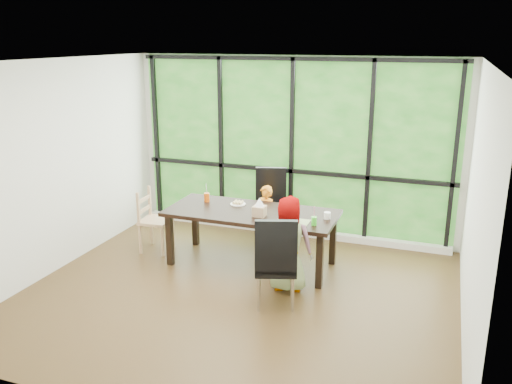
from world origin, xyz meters
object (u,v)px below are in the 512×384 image
(dining_table, at_px, (252,238))
(chair_interior_leather, at_px, (276,260))
(chair_end_beech, at_px, (156,221))
(plate_far, at_px, (238,204))
(child_older, at_px, (288,244))
(chair_window_leather, at_px, (270,206))
(green_cup, at_px, (314,221))
(orange_cup, at_px, (207,197))
(tissue_box, at_px, (259,211))
(plate_near, at_px, (288,221))
(child_toddler, at_px, (266,218))
(white_mug, at_px, (327,216))

(dining_table, bearing_deg, chair_interior_leather, -55.77)
(chair_end_beech, distance_m, plate_far, 1.23)
(chair_interior_leather, relative_size, child_older, 0.92)
(chair_interior_leather, height_order, plate_far, chair_interior_leather)
(chair_window_leather, bearing_deg, chair_end_beech, -163.10)
(green_cup, bearing_deg, orange_cup, 165.22)
(chair_interior_leather, xyz_separation_m, tissue_box, (-0.48, 0.80, 0.28))
(chair_window_leather, relative_size, tissue_box, 6.96)
(chair_end_beech, distance_m, orange_cup, 0.82)
(chair_window_leather, xyz_separation_m, orange_cup, (-0.69, -0.73, 0.27))
(plate_far, xyz_separation_m, green_cup, (1.18, -0.45, 0.05))
(chair_interior_leather, distance_m, child_older, 0.41)
(dining_table, xyz_separation_m, child_older, (0.66, -0.54, 0.21))
(tissue_box, bearing_deg, plate_near, -11.13)
(dining_table, xyz_separation_m, child_toddler, (0.00, 0.58, 0.09))
(chair_interior_leather, bearing_deg, chair_window_leather, -87.96)
(child_older, bearing_deg, child_toddler, -69.10)
(chair_end_beech, height_order, plate_far, chair_end_beech)
(chair_end_beech, relative_size, green_cup, 8.42)
(chair_window_leather, bearing_deg, plate_near, -78.55)
(child_older, bearing_deg, tissue_box, -47.94)
(chair_window_leather, xyz_separation_m, tissue_box, (0.20, -1.07, 0.28))
(dining_table, height_order, green_cup, green_cup)
(child_older, relative_size, orange_cup, 9.52)
(orange_cup, height_order, white_mug, orange_cup)
(dining_table, xyz_separation_m, chair_end_beech, (-1.44, -0.01, 0.08))
(chair_window_leather, distance_m, child_older, 1.62)
(dining_table, relative_size, white_mug, 25.99)
(orange_cup, xyz_separation_m, white_mug, (1.73, -0.15, -0.02))
(child_older, bearing_deg, green_cup, -138.64)
(dining_table, bearing_deg, child_toddler, 90.00)
(dining_table, bearing_deg, child_older, -39.35)
(plate_near, xyz_separation_m, orange_cup, (-1.30, 0.41, 0.05))
(chair_window_leather, bearing_deg, green_cup, -67.69)
(dining_table, bearing_deg, tissue_box, -42.22)
(child_toddler, relative_size, green_cup, 8.79)
(white_mug, bearing_deg, chair_window_leather, 139.88)
(green_cup, bearing_deg, chair_end_beech, 174.30)
(orange_cup, height_order, tissue_box, tissue_box)
(child_older, xyz_separation_m, plate_far, (-0.93, 0.75, 0.17))
(child_toddler, distance_m, green_cup, 1.27)
(tissue_box, bearing_deg, orange_cup, 159.53)
(child_older, bearing_deg, chair_end_beech, -23.76)
(green_cup, distance_m, tissue_box, 0.75)
(plate_near, xyz_separation_m, tissue_box, (-0.41, 0.08, 0.06))
(chair_interior_leather, relative_size, chair_end_beech, 1.20)
(dining_table, distance_m, orange_cup, 0.87)
(chair_end_beech, distance_m, green_cup, 2.38)
(chair_interior_leather, distance_m, chair_end_beech, 2.28)
(chair_window_leather, height_order, white_mug, chair_window_leather)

